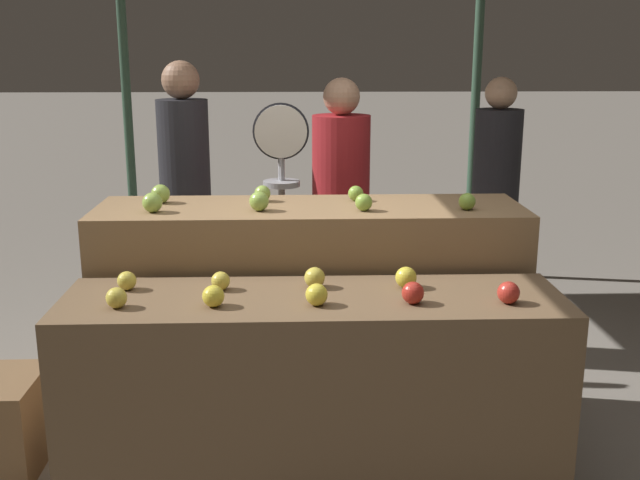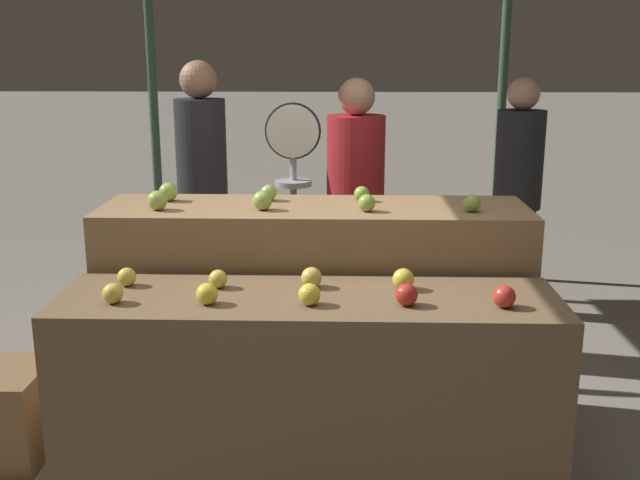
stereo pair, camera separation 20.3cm
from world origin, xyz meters
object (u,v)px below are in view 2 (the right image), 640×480
Objects in this scene: person_customer_right at (518,180)px; wooden_crate_side at (0,413)px; produce_scale at (293,177)px; person_vendor_at_scale at (355,196)px; person_customer_left at (202,178)px.

wooden_crate_side is at bearing 37.17° from person_customer_right.
produce_scale reaches higher than wooden_crate_side.
person_customer_left is (-0.94, 0.17, 0.07)m from person_vendor_at_scale.
person_customer_left is 4.11× the size of wooden_crate_side.
person_vendor_at_scale is 0.95× the size of person_customer_left.
person_vendor_at_scale is at bearing 43.34° from produce_scale.
wooden_crate_side is (-1.59, -1.36, -0.73)m from person_vendor_at_scale.
person_customer_right is at bearing 36.48° from wooden_crate_side.
person_vendor_at_scale is at bearing 147.17° from person_customer_left.
person_vendor_at_scale reaches higher than produce_scale.
person_customer_left reaches higher than person_vendor_at_scale.
produce_scale is 0.94× the size of person_customer_right.
wooden_crate_side is (-2.68, -1.98, -0.72)m from person_customer_right.
produce_scale is 3.60× the size of wooden_crate_side.
wooden_crate_side is at bearing 44.22° from person_customer_left.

